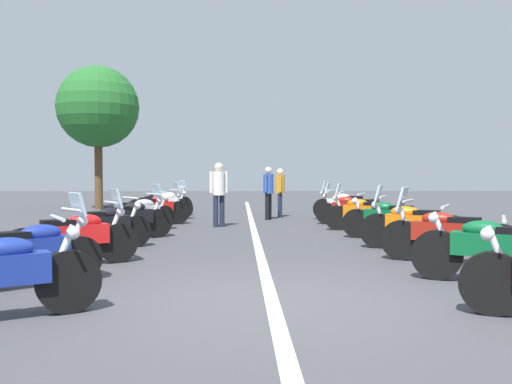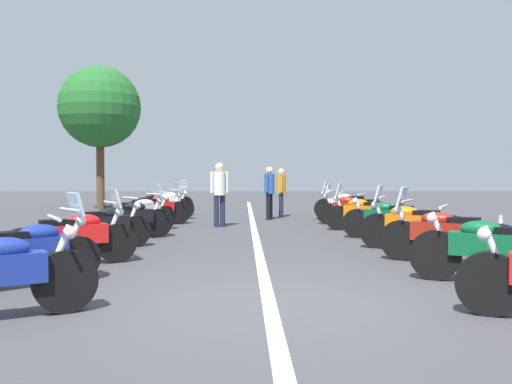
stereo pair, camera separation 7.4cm
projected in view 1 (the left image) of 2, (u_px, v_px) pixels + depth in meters
ground_plane at (272, 303)px, 5.98m from camera, size 80.00×80.00×0.00m
lane_centre_stripe at (255, 235)px, 12.67m from camera, size 30.21×0.16×0.01m
motorcycle_left_row_1 at (29, 252)px, 6.76m from camera, size 1.35×1.61×1.19m
motorcycle_left_row_2 at (75, 236)px, 8.34m from camera, size 1.16×1.84×1.21m
motorcycle_left_row_3 at (103, 226)px, 10.15m from camera, size 1.30×1.66×0.99m
motorcycle_left_row_4 at (128, 218)px, 11.72m from camera, size 1.44×1.80×1.22m
motorcycle_left_row_5 at (138, 213)px, 13.51m from camera, size 1.42×1.75×0.99m
motorcycle_left_row_6 at (155, 208)px, 15.10m from camera, size 1.13×1.92×1.22m
motorcycle_left_row_7 at (161, 205)px, 16.86m from camera, size 1.18×1.99×1.01m
motorcycle_left_row_8 at (164, 202)px, 18.38m from camera, size 1.44×1.85×1.22m
motorcycle_right_row_1 at (496, 249)px, 6.96m from camera, size 1.17×1.98×1.02m
motorcycle_right_row_2 at (448, 234)px, 8.61m from camera, size 1.24×1.97×1.22m
motorcycle_right_row_3 at (413, 225)px, 10.16m from camera, size 1.03×1.93×1.23m
motorcycle_right_row_4 at (390, 218)px, 11.81m from camera, size 1.12×2.00×1.01m
motorcycle_right_row_5 at (363, 212)px, 13.61m from camera, size 0.92×1.95×1.21m
motorcycle_right_row_6 at (351, 209)px, 15.25m from camera, size 0.95×2.01×1.20m
motorcycle_right_row_7 at (347, 205)px, 16.84m from camera, size 0.97×2.11×1.22m
bystander_0 at (219, 189)px, 14.59m from camera, size 0.32×0.50×1.75m
bystander_1 at (280, 189)px, 17.88m from camera, size 0.53×0.32×1.62m
bystander_2 at (268, 189)px, 16.95m from camera, size 0.49×0.32×1.67m
roadside_tree_0 at (98, 107)px, 21.87m from camera, size 3.31×3.31×5.83m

